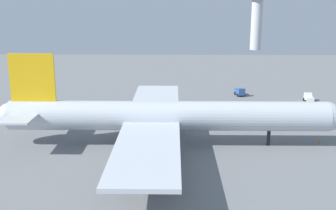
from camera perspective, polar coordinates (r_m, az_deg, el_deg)
The scene contains 8 objects.
ground_plane at distance 85.83m, azimuth 0.00°, elevation -5.43°, with size 277.98×277.98×0.00m, color slate.
cargo_airplane at distance 83.98m, azimuth -0.36°, elevation -1.55°, with size 69.49×64.32×18.65m.
maintenance_van at distance 125.76m, azimuth -18.87°, elevation 0.71°, with size 3.93×5.10×1.97m.
pushback_tractor at distance 126.90m, azimuth 18.69°, elevation 0.92°, with size 2.88×4.57×2.38m.
fuel_truck at distance 129.76m, azimuth 9.82°, elevation 1.80°, with size 3.10×4.52×2.50m.
cargo_loader at distance 114.33m, azimuth -4.35°, elevation 0.19°, with size 4.63×3.70×2.27m.
safety_cone_nose at distance 92.18m, azimuth 19.91°, elevation -4.71°, with size 0.43×0.43×0.62m, color orange.
control_tower at distance 247.65m, azimuth 12.07°, elevation 11.97°, with size 11.80×11.80×32.84m.
Camera 1 is at (1.25, -80.70, 29.20)m, focal length 44.56 mm.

